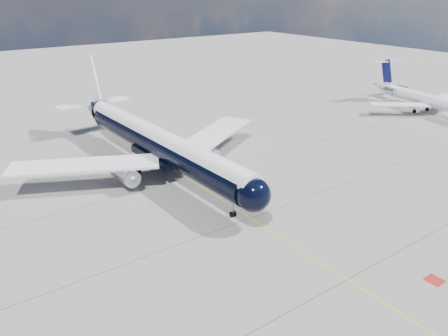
# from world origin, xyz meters

# --- Properties ---
(ground) EXTENTS (320.00, 320.00, 0.00)m
(ground) POSITION_xyz_m (0.00, 30.00, 0.00)
(ground) COLOR gray
(ground) RESTS_ON ground
(taxiway_centerline) EXTENTS (0.16, 160.00, 0.01)m
(taxiway_centerline) POSITION_xyz_m (0.00, 25.00, 0.00)
(taxiway_centerline) COLOR yellow
(taxiway_centerline) RESTS_ON ground
(red_marking) EXTENTS (1.60, 1.60, 0.01)m
(red_marking) POSITION_xyz_m (6.80, -10.00, 0.00)
(red_marking) COLOR maroon
(red_marking) RESTS_ON ground
(main_airliner) EXTENTS (42.64, 51.87, 14.99)m
(main_airliner) POSITION_xyz_m (-2.13, 30.47, 4.65)
(main_airliner) COLOR black
(main_airliner) RESTS_ON ground
(regional_jet) EXTENTS (25.82, 30.04, 10.22)m
(regional_jet) POSITION_xyz_m (62.41, 26.66, 3.23)
(regional_jet) COLOR white
(regional_jet) RESTS_ON ground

